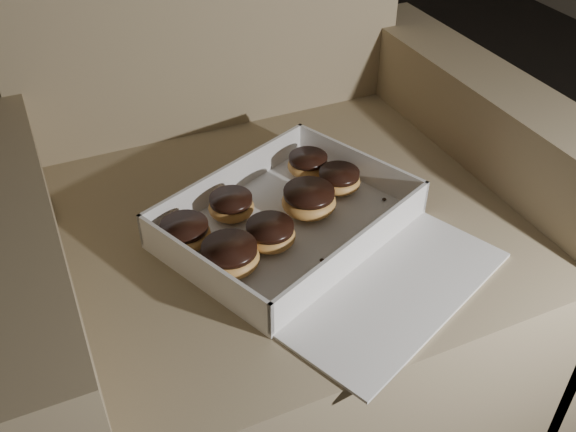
{
  "coord_description": "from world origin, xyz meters",
  "views": [
    {
      "loc": [
        -0.35,
        -0.64,
        1.08
      ],
      "look_at": [
        -0.03,
        0.07,
        0.47
      ],
      "focal_mm": 40.0,
      "sensor_mm": 36.0,
      "label": 1
    }
  ],
  "objects": [
    {
      "name": "crumb_b",
      "position": [
        0.02,
        -0.04,
        0.45
      ],
      "size": [
        0.01,
        0.01,
        0.0
      ],
      "primitive_type": "ellipsoid",
      "color": "black",
      "rests_on": "bakery_box"
    },
    {
      "name": "donut_d",
      "position": [
        -0.15,
        0.02,
        0.47
      ],
      "size": [
        0.09,
        0.09,
        0.04
      ],
      "color": "#C68945",
      "rests_on": "bakery_box"
    },
    {
      "name": "bakery_box",
      "position": [
        -0.01,
        0.04,
        0.45
      ],
      "size": [
        0.5,
        0.53,
        0.06
      ],
      "rotation": [
        0.0,
        0.0,
        0.41
      ],
      "color": "silver",
      "rests_on": "armchair"
    },
    {
      "name": "armchair",
      "position": [
        -0.02,
        0.2,
        0.31
      ],
      "size": [
        0.95,
        0.8,
        0.99
      ],
      "color": "#897357",
      "rests_on": "floor"
    },
    {
      "name": "crumb_d",
      "position": [
        -0.02,
        -0.02,
        0.45
      ],
      "size": [
        0.01,
        0.01,
        0.0
      ],
      "primitive_type": "ellipsoid",
      "color": "black",
      "rests_on": "bakery_box"
    },
    {
      "name": "crumb_c",
      "position": [
        -0.14,
        -0.06,
        0.45
      ],
      "size": [
        0.01,
        0.01,
        0.0
      ],
      "primitive_type": "ellipsoid",
      "color": "black",
      "rests_on": "bakery_box"
    },
    {
      "name": "donut_g",
      "position": [
        -0.07,
        0.04,
        0.47
      ],
      "size": [
        0.08,
        0.08,
        0.04
      ],
      "color": "#C68945",
      "rests_on": "bakery_box"
    },
    {
      "name": "donut_a",
      "position": [
        0.06,
        0.19,
        0.47
      ],
      "size": [
        0.07,
        0.07,
        0.04
      ],
      "color": "#C68945",
      "rests_on": "bakery_box"
    },
    {
      "name": "crumb_a",
      "position": [
        0.14,
        0.07,
        0.45
      ],
      "size": [
        0.01,
        0.01,
        0.0
      ],
      "primitive_type": "ellipsoid",
      "color": "black",
      "rests_on": "bakery_box"
    },
    {
      "name": "floor",
      "position": [
        0.0,
        0.0,
        0.0
      ],
      "size": [
        4.5,
        4.5,
        0.0
      ],
      "primitive_type": "plane",
      "color": "black",
      "rests_on": "ground"
    },
    {
      "name": "donut_e",
      "position": [
        -0.1,
        0.14,
        0.47
      ],
      "size": [
        0.07,
        0.07,
        0.04
      ],
      "color": "#C68945",
      "rests_on": "bakery_box"
    },
    {
      "name": "donut_f",
      "position": [
        0.01,
        0.09,
        0.47
      ],
      "size": [
        0.09,
        0.09,
        0.04
      ],
      "color": "#C68945",
      "rests_on": "bakery_box"
    },
    {
      "name": "donut_b",
      "position": [
        -0.19,
        0.1,
        0.47
      ],
      "size": [
        0.08,
        0.08,
        0.04
      ],
      "color": "#C68945",
      "rests_on": "bakery_box"
    },
    {
      "name": "donut_c",
      "position": [
        0.09,
        0.13,
        0.47
      ],
      "size": [
        0.07,
        0.07,
        0.04
      ],
      "color": "#C68945",
      "rests_on": "bakery_box"
    }
  ]
}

